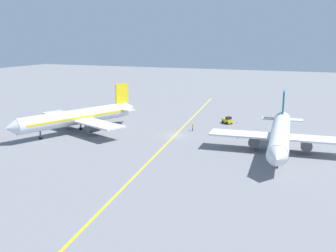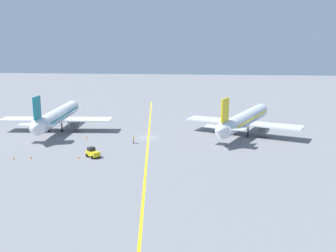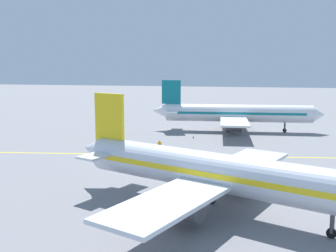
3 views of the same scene
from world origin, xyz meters
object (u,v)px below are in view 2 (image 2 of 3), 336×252
at_px(airplane_adjacent_stand, 244,120).
at_px(airplane_at_gate, 57,116).
at_px(baggage_tug_white, 93,153).
at_px(traffic_cone_by_wingtip, 31,157).
at_px(traffic_cone_mid_apron, 86,137).
at_px(traffic_cone_near_nose, 13,158).
at_px(ground_crew_worker, 134,140).
at_px(traffic_cone_far_edge, 79,157).

bearing_deg(airplane_adjacent_stand, airplane_at_gate, -179.41).
distance_m(airplane_adjacent_stand, baggage_tug_white, 38.72).
bearing_deg(airplane_at_gate, airplane_adjacent_stand, 0.59).
bearing_deg(traffic_cone_by_wingtip, traffic_cone_mid_apron, 72.48).
height_order(traffic_cone_near_nose, traffic_cone_by_wingtip, same).
height_order(airplane_adjacent_stand, ground_crew_worker, airplane_adjacent_stand).
height_order(ground_crew_worker, traffic_cone_near_nose, ground_crew_worker).
height_order(traffic_cone_mid_apron, traffic_cone_far_edge, same).
height_order(baggage_tug_white, traffic_cone_far_edge, baggage_tug_white).
distance_m(airplane_at_gate, traffic_cone_by_wingtip, 25.49).
xyz_separation_m(ground_crew_worker, traffic_cone_by_wingtip, (-17.53, -13.72, -0.63)).
bearing_deg(traffic_cone_mid_apron, traffic_cone_by_wingtip, -107.52).
relative_size(baggage_tug_white, traffic_cone_by_wingtip, 5.91).
xyz_separation_m(airplane_at_gate, traffic_cone_near_nose, (1.24, -25.55, -3.43)).
height_order(baggage_tug_white, traffic_cone_near_nose, baggage_tug_white).
distance_m(airplane_at_gate, ground_crew_worker, 24.78).
xyz_separation_m(baggage_tug_white, ground_crew_worker, (5.88, 11.53, 0.01)).
distance_m(traffic_cone_mid_apron, traffic_cone_far_edge, 16.96).
bearing_deg(baggage_tug_white, airplane_at_gate, 125.34).
height_order(baggage_tug_white, traffic_cone_mid_apron, baggage_tug_white).
bearing_deg(traffic_cone_near_nose, baggage_tug_white, 10.95).
relative_size(airplane_at_gate, traffic_cone_by_wingtip, 64.63).
distance_m(airplane_at_gate, traffic_cone_mid_apron, 12.88).
bearing_deg(traffic_cone_mid_apron, airplane_at_gate, 143.20).
bearing_deg(airplane_adjacent_stand, traffic_cone_near_nose, -150.36).
bearing_deg(traffic_cone_near_nose, traffic_cone_far_edge, 7.22).
height_order(airplane_at_gate, airplane_adjacent_stand, same).
relative_size(traffic_cone_mid_apron, traffic_cone_by_wingtip, 1.00).
height_order(airplane_at_gate, traffic_cone_far_edge, airplane_at_gate).
xyz_separation_m(traffic_cone_mid_apron, traffic_cone_by_wingtip, (-5.50, -17.43, 0.00)).
height_order(airplane_at_gate, baggage_tug_white, airplane_at_gate).
height_order(airplane_adjacent_stand, traffic_cone_mid_apron, airplane_adjacent_stand).
bearing_deg(baggage_tug_white, ground_crew_worker, 62.99).
xyz_separation_m(airplane_adjacent_stand, traffic_cone_by_wingtip, (-42.55, -25.35, -3.43)).
xyz_separation_m(ground_crew_worker, traffic_cone_mid_apron, (-12.02, 3.71, -0.63)).
relative_size(traffic_cone_near_nose, traffic_cone_far_edge, 1.00).
height_order(ground_crew_worker, traffic_cone_far_edge, ground_crew_worker).
xyz_separation_m(airplane_adjacent_stand, baggage_tug_white, (-30.91, -23.16, -2.81)).
relative_size(airplane_at_gate, airplane_adjacent_stand, 1.05).
bearing_deg(traffic_cone_far_edge, airplane_at_gate, 119.75).
bearing_deg(traffic_cone_mid_apron, traffic_cone_far_edge, -77.18).
bearing_deg(traffic_cone_far_edge, ground_crew_worker, 57.23).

